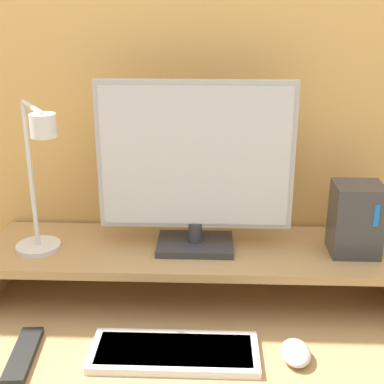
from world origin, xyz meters
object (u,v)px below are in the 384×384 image
at_px(router_dock, 356,219).
at_px(mouse, 296,353).
at_px(monitor, 195,165).
at_px(remote_control, 23,355).
at_px(keyboard, 174,352).
at_px(desk_lamp, 39,185).

bearing_deg(router_dock, mouse, -123.87).
relative_size(monitor, remote_control, 2.52).
bearing_deg(router_dock, remote_control, -160.53).
distance_m(monitor, keyboard, 0.44).
xyz_separation_m(mouse, remote_control, (-0.60, -0.02, -0.01)).
relative_size(monitor, keyboard, 1.30).
height_order(monitor, remote_control, monitor).
xyz_separation_m(router_dock, keyboard, (-0.44, -0.25, -0.22)).
relative_size(router_dock, mouse, 1.92).
height_order(monitor, keyboard, monitor).
distance_m(desk_lamp, keyboard, 0.50).
bearing_deg(monitor, keyboard, -97.93).
distance_m(desk_lamp, router_dock, 0.77).
height_order(router_dock, remote_control, router_dock).
bearing_deg(keyboard, mouse, -0.47).
bearing_deg(monitor, remote_control, -142.36).
height_order(router_dock, mouse, router_dock).
bearing_deg(keyboard, remote_control, -176.57).
bearing_deg(desk_lamp, mouse, -17.49).
xyz_separation_m(keyboard, remote_control, (-0.33, -0.02, -0.00)).
bearing_deg(keyboard, desk_lamp, 150.62).
bearing_deg(router_dock, monitor, 178.12).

